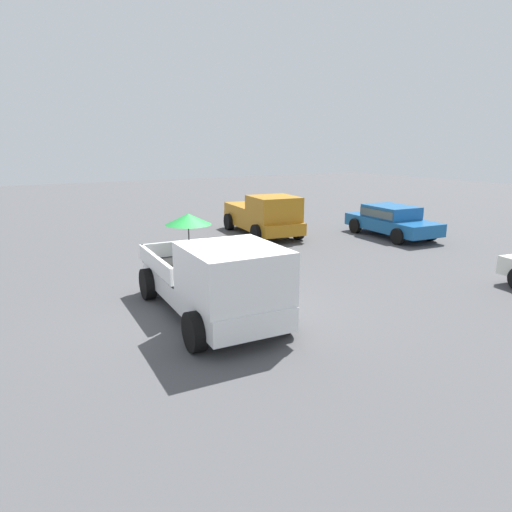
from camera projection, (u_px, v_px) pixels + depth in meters
ground_plane at (209, 314)px, 10.91m from camera, size 80.00×80.00×0.00m
pickup_truck_main at (215, 279)px, 10.30m from camera, size 5.13×2.42×2.21m
pickup_truck_red at (264, 215)px, 20.02m from camera, size 4.97×2.58×1.80m
parked_sedan_near at (391, 219)px, 19.75m from camera, size 4.41×2.21×1.33m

